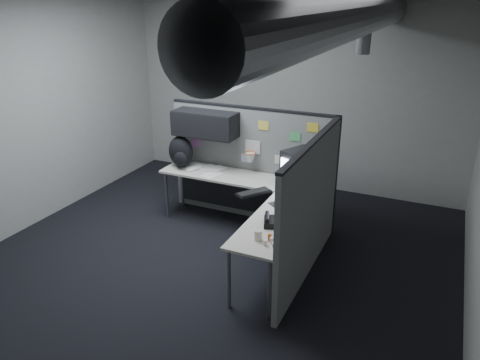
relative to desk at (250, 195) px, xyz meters
The scene contains 12 objects.
room 1.69m from the desk, 59.55° to the right, with size 5.62×5.62×3.22m.
partition_back 0.77m from the desk, 126.93° to the left, with size 2.44×0.42×1.63m.
partition_right 1.09m from the desk, 26.97° to the right, with size 0.07×2.23×1.63m.
desk is the anchor object (origin of this frame).
monitor 0.77m from the desk, 20.99° to the left, with size 0.58×0.58×0.49m.
keyboard 0.28m from the desk, 54.80° to the right, with size 0.39×0.47×0.04m.
mouse 0.65m from the desk, 32.59° to the right, with size 0.27×0.28×0.05m.
phone 1.10m from the desk, 52.97° to the right, with size 0.28×0.30×0.11m.
bottles 1.50m from the desk, 58.79° to the right, with size 0.13×0.15×0.08m.
cup 1.41m from the desk, 63.12° to the right, with size 0.08×0.08×0.11m, color beige.
papers 0.92m from the desk, 158.47° to the left, with size 0.71×0.54×0.01m.
backpack 1.27m from the desk, 166.58° to the left, with size 0.41×0.37×0.45m.
Camera 1 is at (2.34, -4.42, 3.06)m, focal length 35.00 mm.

